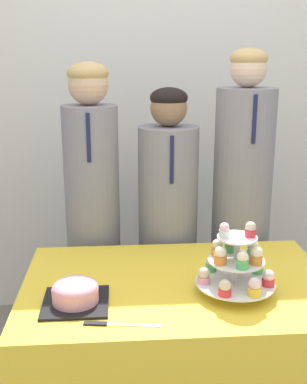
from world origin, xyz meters
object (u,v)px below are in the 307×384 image
Objects in this scene: cupcake_stand at (237,264)px; student_0 at (93,228)px; student_1 at (168,240)px; student_2 at (240,222)px; round_cake at (75,292)px; cake_knife at (109,324)px.

cupcake_stand is 0.88m from student_0.
student_2 is (0.37, 0.00, 0.09)m from student_1.
cupcake_stand is 0.71m from student_2.
student_1 is at bearing 60.70° from round_cake.
student_0 reaches higher than round_cake.
student_2 is (0.65, 0.87, 0.03)m from cake_knife.
student_2 is at bearing 42.85° from round_cake.
cupcake_stand reaches higher than cake_knife.
round_cake is at bearing 136.35° from cake_knife.
cake_knife is at bearing -108.03° from student_1.
round_cake is at bearing -137.15° from student_2.
round_cake is 1.05m from student_2.
cake_knife is 1.08m from student_2.
round_cake is at bearing -119.30° from student_1.
cake_knife is 0.51m from cupcake_stand.
student_2 reaches higher than cupcake_stand.
student_1 is 0.38m from student_2.
student_1 is (0.37, -0.00, -0.08)m from student_0.
cake_knife is 0.87× the size of cupcake_stand.
round_cake is 0.90× the size of cake_knife.
cupcake_stand is 0.18× the size of student_2.
cupcake_stand reaches higher than round_cake.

